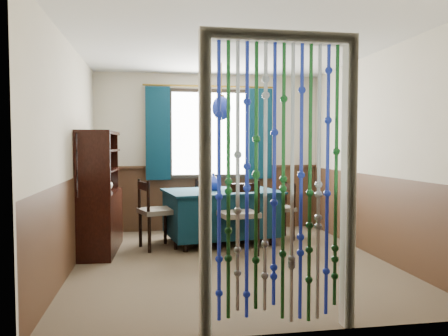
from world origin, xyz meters
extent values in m
plane|color=brown|center=(0.00, 0.00, 0.00)|extent=(4.00, 4.00, 0.00)
plane|color=silver|center=(0.00, 0.00, 2.50)|extent=(4.00, 4.00, 0.00)
plane|color=beige|center=(0.00, 2.00, 1.25)|extent=(3.60, 0.00, 3.60)
plane|color=beige|center=(0.00, -2.00, 1.25)|extent=(3.60, 0.00, 3.60)
plane|color=beige|center=(-1.80, 0.00, 1.25)|extent=(0.00, 4.00, 4.00)
plane|color=beige|center=(1.80, 0.00, 1.25)|extent=(0.00, 4.00, 4.00)
plane|color=#422919|center=(0.00, 1.99, 0.50)|extent=(3.60, 0.00, 3.60)
plane|color=#422919|center=(0.00, -1.99, 0.50)|extent=(3.60, 0.00, 3.60)
plane|color=#422919|center=(-1.79, 0.00, 0.50)|extent=(0.00, 4.00, 4.00)
plane|color=#422919|center=(1.79, 0.00, 0.50)|extent=(0.00, 4.00, 4.00)
cube|color=black|center=(0.00, 1.95, 1.55)|extent=(1.32, 0.12, 1.42)
cube|color=#0A2533|center=(0.04, 1.01, 0.41)|extent=(1.62, 1.23, 0.59)
cube|color=#0A2533|center=(0.04, 1.01, 0.72)|extent=(1.69, 1.30, 0.03)
cylinder|color=black|center=(-0.49, 0.54, 0.07)|extent=(0.07, 0.07, 0.14)
cylinder|color=black|center=(0.70, 0.74, 0.07)|extent=(0.07, 0.07, 0.14)
cylinder|color=black|center=(-0.62, 1.27, 0.07)|extent=(0.07, 0.07, 0.14)
cylinder|color=black|center=(0.58, 1.48, 0.07)|extent=(0.07, 0.07, 0.14)
cylinder|color=black|center=(-0.01, 0.13, 0.24)|extent=(0.05, 0.05, 0.47)
cylinder|color=black|center=(0.37, 0.19, 0.24)|extent=(0.05, 0.05, 0.47)
cylinder|color=black|center=(-0.07, 0.49, 0.24)|extent=(0.05, 0.05, 0.47)
cylinder|color=black|center=(0.31, 0.54, 0.24)|extent=(0.05, 0.05, 0.47)
cube|color=#5B5549|center=(0.15, 0.34, 0.51)|extent=(0.52, 0.51, 0.06)
cube|color=black|center=(0.18, 0.15, 0.85)|extent=(0.41, 0.10, 0.11)
cylinder|color=black|center=(-0.01, 0.12, 0.71)|extent=(0.04, 0.04, 0.46)
cylinder|color=black|center=(0.37, 0.18, 0.71)|extent=(0.04, 0.04, 0.46)
cylinder|color=black|center=(0.11, 1.83, 0.21)|extent=(0.04, 0.04, 0.42)
cylinder|color=black|center=(-0.23, 1.84, 0.21)|extent=(0.04, 0.04, 0.42)
cylinder|color=black|center=(0.09, 1.51, 0.21)|extent=(0.04, 0.04, 0.42)
cylinder|color=black|center=(-0.24, 1.53, 0.21)|extent=(0.04, 0.04, 0.42)
cube|color=#5B5549|center=(-0.07, 1.68, 0.45)|extent=(0.43, 0.42, 0.06)
cube|color=black|center=(-0.06, 1.84, 0.76)|extent=(0.36, 0.06, 0.09)
cylinder|color=black|center=(0.11, 1.84, 0.63)|extent=(0.04, 0.04, 0.41)
cylinder|color=black|center=(-0.23, 1.85, 0.63)|extent=(0.04, 0.04, 0.41)
cylinder|color=black|center=(-1.07, 0.93, 0.23)|extent=(0.05, 0.05, 0.46)
cylinder|color=black|center=(-0.95, 0.58, 0.23)|extent=(0.05, 0.05, 0.46)
cylinder|color=black|center=(-0.74, 1.05, 0.23)|extent=(0.05, 0.05, 0.46)
cylinder|color=black|center=(-0.62, 0.69, 0.23)|extent=(0.05, 0.05, 0.46)
cube|color=#5B5549|center=(-0.85, 0.81, 0.50)|extent=(0.56, 0.57, 0.06)
cube|color=black|center=(-1.02, 0.75, 0.84)|extent=(0.17, 0.39, 0.10)
cylinder|color=black|center=(-1.08, 0.93, 0.69)|extent=(0.04, 0.04, 0.45)
cylinder|color=black|center=(-0.96, 0.57, 0.69)|extent=(0.04, 0.04, 0.45)
cylinder|color=black|center=(1.08, 0.97, 0.21)|extent=(0.04, 0.04, 0.42)
cylinder|color=black|center=(1.06, 1.29, 0.21)|extent=(0.04, 0.04, 0.42)
cylinder|color=black|center=(0.78, 0.94, 0.21)|extent=(0.04, 0.04, 0.42)
cylinder|color=black|center=(0.75, 1.27, 0.21)|extent=(0.04, 0.04, 0.42)
cube|color=#5B5549|center=(0.92, 1.12, 0.44)|extent=(0.42, 0.44, 0.06)
cube|color=black|center=(1.08, 1.13, 0.75)|extent=(0.07, 0.35, 0.09)
cylinder|color=black|center=(1.09, 0.97, 0.62)|extent=(0.04, 0.04, 0.41)
cylinder|color=black|center=(1.07, 1.29, 0.62)|extent=(0.04, 0.04, 0.41)
cube|color=black|center=(-1.57, 0.74, 0.39)|extent=(0.46, 1.20, 0.77)
cube|color=black|center=(-1.57, 0.18, 1.16)|extent=(0.36, 0.07, 0.77)
cube|color=black|center=(-1.57, 1.30, 1.16)|extent=(0.36, 0.07, 0.77)
cube|color=black|center=(-1.57, 0.74, 1.53)|extent=(0.41, 1.20, 0.04)
cube|color=black|center=(-1.75, 0.74, 1.16)|extent=(0.08, 1.16, 0.77)
cube|color=black|center=(-1.54, 0.74, 1.05)|extent=(0.36, 1.11, 0.02)
cube|color=black|center=(-1.54, 0.74, 1.30)|extent=(0.36, 1.11, 0.02)
cylinder|color=olive|center=(0.04, 1.01, 2.19)|extent=(0.01, 0.01, 0.62)
ellipsoid|color=#162899|center=(0.04, 1.01, 1.88)|extent=(0.27, 0.27, 0.33)
cylinder|color=olive|center=(0.04, 1.01, 2.04)|extent=(0.08, 0.08, 0.03)
imported|color=#162899|center=(-0.07, 1.05, 0.85)|extent=(0.25, 0.25, 0.22)
imported|color=beige|center=(-1.52, 0.46, 1.08)|extent=(0.23, 0.23, 0.05)
imported|color=beige|center=(-1.52, 0.95, 0.87)|extent=(0.24, 0.24, 0.20)
camera|label=1|loc=(-0.90, -4.99, 1.37)|focal=35.00mm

